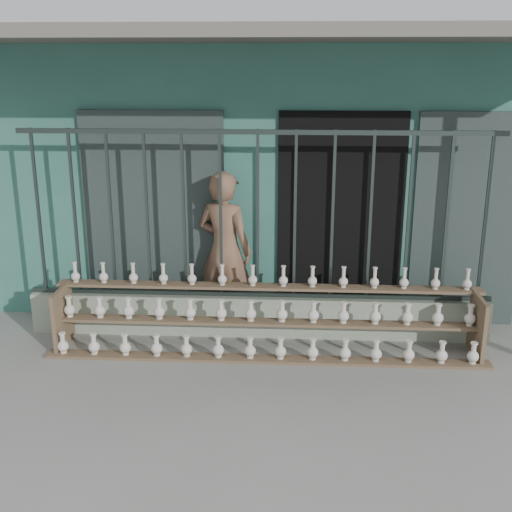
{
  "coord_description": "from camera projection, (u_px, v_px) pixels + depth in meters",
  "views": [
    {
      "loc": [
        0.36,
        -5.25,
        2.9
      ],
      "look_at": [
        0.0,
        1.0,
        1.0
      ],
      "focal_mm": 45.0,
      "sensor_mm": 36.0,
      "label": 1
    }
  ],
  "objects": [
    {
      "name": "parapet_wall",
      "position": [
        258.0,
        315.0,
        7.05
      ],
      "size": [
        5.0,
        0.2,
        0.45
      ],
      "primitive_type": "cube",
      "color": "gray",
      "rests_on": "ground"
    },
    {
      "name": "security_fence",
      "position": [
        258.0,
        216.0,
        6.73
      ],
      "size": [
        5.0,
        0.04,
        1.8
      ],
      "color": "#283330",
      "rests_on": "parapet_wall"
    },
    {
      "name": "elderly_woman",
      "position": [
        225.0,
        250.0,
        7.13
      ],
      "size": [
        0.77,
        0.66,
        1.78
      ],
      "primitive_type": "imported",
      "rotation": [
        0.0,
        0.0,
        2.71
      ],
      "color": "brown",
      "rests_on": "ground"
    },
    {
      "name": "workshop_building",
      "position": [
        269.0,
        152.0,
        9.45
      ],
      "size": [
        7.4,
        6.6,
        3.21
      ],
      "color": "#2F6357",
      "rests_on": "ground"
    },
    {
      "name": "shelf_rack",
      "position": [
        266.0,
        318.0,
        6.61
      ],
      "size": [
        4.5,
        0.68,
        0.85
      ],
      "color": "brown",
      "rests_on": "ground"
    },
    {
      "name": "ground",
      "position": [
        250.0,
        392.0,
        5.87
      ],
      "size": [
        60.0,
        60.0,
        0.0
      ],
      "primitive_type": "plane",
      "color": "slate"
    }
  ]
}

